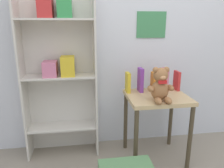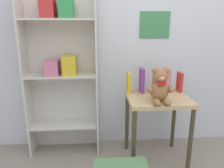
{
  "view_description": "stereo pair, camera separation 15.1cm",
  "coord_description": "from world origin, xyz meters",
  "px_view_note": "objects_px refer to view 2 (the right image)",
  "views": [
    {
      "loc": [
        -0.65,
        -0.8,
        1.33
      ],
      "look_at": [
        -0.36,
        1.12,
        0.78
      ],
      "focal_mm": 35.0,
      "sensor_mm": 36.0,
      "label": 1
    },
    {
      "loc": [
        -0.5,
        -0.81,
        1.33
      ],
      "look_at": [
        -0.36,
        1.12,
        0.78
      ],
      "focal_mm": 35.0,
      "sensor_mm": 36.0,
      "label": 2
    }
  ],
  "objects_px": {
    "book_standing_yellow": "(129,83)",
    "book_standing_orange": "(155,83)",
    "display_table": "(157,108)",
    "teddy_bear": "(160,87)",
    "book_standing_pink": "(167,80)",
    "bookshelf_side": "(62,65)",
    "book_standing_red": "(180,82)",
    "book_standing_purple": "(142,81)"
  },
  "relations": [
    {
      "from": "book_standing_purple",
      "to": "book_standing_orange",
      "type": "distance_m",
      "value": 0.13
    },
    {
      "from": "teddy_bear",
      "to": "book_standing_red",
      "type": "relative_size",
      "value": 1.56
    },
    {
      "from": "bookshelf_side",
      "to": "book_standing_red",
      "type": "bearing_deg",
      "value": -6.36
    },
    {
      "from": "book_standing_purple",
      "to": "book_standing_red",
      "type": "relative_size",
      "value": 1.23
    },
    {
      "from": "book_standing_yellow",
      "to": "book_standing_orange",
      "type": "bearing_deg",
      "value": -4.08
    },
    {
      "from": "book_standing_pink",
      "to": "book_standing_red",
      "type": "height_order",
      "value": "book_standing_pink"
    },
    {
      "from": "bookshelf_side",
      "to": "book_standing_purple",
      "type": "height_order",
      "value": "bookshelf_side"
    },
    {
      "from": "book_standing_yellow",
      "to": "book_standing_purple",
      "type": "relative_size",
      "value": 0.83
    },
    {
      "from": "teddy_bear",
      "to": "book_standing_yellow",
      "type": "xyz_separation_m",
      "value": [
        -0.22,
        0.29,
        -0.04
      ]
    },
    {
      "from": "teddy_bear",
      "to": "book_standing_orange",
      "type": "height_order",
      "value": "teddy_bear"
    },
    {
      "from": "bookshelf_side",
      "to": "display_table",
      "type": "distance_m",
      "value": 1.02
    },
    {
      "from": "bookshelf_side",
      "to": "display_table",
      "type": "bearing_deg",
      "value": -16.82
    },
    {
      "from": "bookshelf_side",
      "to": "teddy_bear",
      "type": "height_order",
      "value": "bookshelf_side"
    },
    {
      "from": "book_standing_orange",
      "to": "teddy_bear",
      "type": "bearing_deg",
      "value": -93.27
    },
    {
      "from": "teddy_bear",
      "to": "book_standing_purple",
      "type": "relative_size",
      "value": 1.27
    },
    {
      "from": "book_standing_purple",
      "to": "book_standing_red",
      "type": "distance_m",
      "value": 0.38
    },
    {
      "from": "display_table",
      "to": "book_standing_pink",
      "type": "height_order",
      "value": "book_standing_pink"
    },
    {
      "from": "book_standing_yellow",
      "to": "display_table",
      "type": "bearing_deg",
      "value": -31.08
    },
    {
      "from": "bookshelf_side",
      "to": "book_standing_yellow",
      "type": "height_order",
      "value": "bookshelf_side"
    },
    {
      "from": "book_standing_orange",
      "to": "book_standing_pink",
      "type": "height_order",
      "value": "book_standing_pink"
    },
    {
      "from": "teddy_bear",
      "to": "book_standing_pink",
      "type": "xyz_separation_m",
      "value": [
        0.16,
        0.29,
        -0.02
      ]
    },
    {
      "from": "teddy_bear",
      "to": "book_standing_orange",
      "type": "distance_m",
      "value": 0.28
    },
    {
      "from": "bookshelf_side",
      "to": "book_standing_pink",
      "type": "xyz_separation_m",
      "value": [
        1.03,
        -0.13,
        -0.15
      ]
    },
    {
      "from": "book_standing_red",
      "to": "bookshelf_side",
      "type": "bearing_deg",
      "value": 172.92
    },
    {
      "from": "display_table",
      "to": "book_standing_yellow",
      "type": "height_order",
      "value": "book_standing_yellow"
    },
    {
      "from": "book_standing_orange",
      "to": "book_standing_yellow",
      "type": "bearing_deg",
      "value": -179.97
    },
    {
      "from": "bookshelf_side",
      "to": "book_standing_pink",
      "type": "bearing_deg",
      "value": -7.02
    },
    {
      "from": "teddy_bear",
      "to": "book_standing_pink",
      "type": "distance_m",
      "value": 0.33
    },
    {
      "from": "teddy_bear",
      "to": "book_standing_yellow",
      "type": "height_order",
      "value": "teddy_bear"
    },
    {
      "from": "bookshelf_side",
      "to": "book_standing_pink",
      "type": "relative_size",
      "value": 7.25
    },
    {
      "from": "bookshelf_side",
      "to": "book_standing_purple",
      "type": "distance_m",
      "value": 0.8
    },
    {
      "from": "book_standing_red",
      "to": "book_standing_pink",
      "type": "bearing_deg",
      "value": 178.38
    },
    {
      "from": "teddy_bear",
      "to": "display_table",
      "type": "bearing_deg",
      "value": 78.3
    },
    {
      "from": "display_table",
      "to": "book_standing_orange",
      "type": "relative_size",
      "value": 3.49
    },
    {
      "from": "book_standing_pink",
      "to": "book_standing_red",
      "type": "bearing_deg",
      "value": 1.72
    },
    {
      "from": "display_table",
      "to": "book_standing_red",
      "type": "bearing_deg",
      "value": 29.79
    },
    {
      "from": "display_table",
      "to": "teddy_bear",
      "type": "height_order",
      "value": "teddy_bear"
    },
    {
      "from": "book_standing_orange",
      "to": "book_standing_red",
      "type": "distance_m",
      "value": 0.25
    },
    {
      "from": "book_standing_yellow",
      "to": "book_standing_orange",
      "type": "xyz_separation_m",
      "value": [
        0.25,
        -0.01,
        -0.0
      ]
    },
    {
      "from": "book_standing_yellow",
      "to": "book_standing_red",
      "type": "relative_size",
      "value": 1.01
    },
    {
      "from": "book_standing_yellow",
      "to": "book_standing_purple",
      "type": "height_order",
      "value": "book_standing_purple"
    },
    {
      "from": "bookshelf_side",
      "to": "book_standing_pink",
      "type": "height_order",
      "value": "bookshelf_side"
    }
  ]
}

